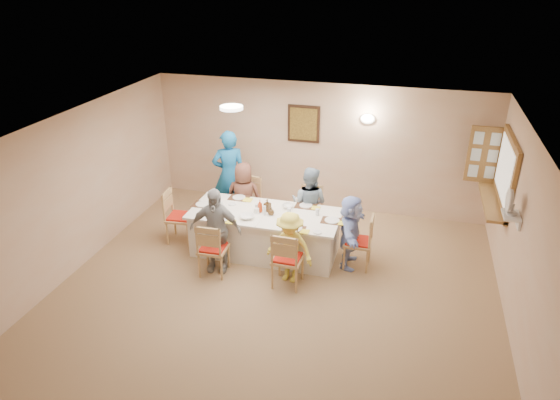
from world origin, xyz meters
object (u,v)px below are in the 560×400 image
(diner_back_left, at_px, (244,197))
(diner_right_end, at_px, (350,231))
(diner_back_right, at_px, (309,204))
(dining_table, at_px, (265,233))
(chair_front_left, at_px, (213,247))
(serving_hatch, at_px, (506,172))
(chair_back_right, at_px, (310,212))
(diner_front_left, at_px, (215,230))
(desk_fan, at_px, (511,205))
(chair_right_end, at_px, (358,241))
(chair_back_left, at_px, (246,203))
(chair_left_end, at_px, (180,216))
(chair_front_right, at_px, (288,258))
(caregiver, at_px, (229,175))
(diner_front_right, at_px, (290,247))
(condiment_ketchup, at_px, (260,206))

(diner_back_left, relative_size, diner_right_end, 1.07)
(diner_back_left, xyz_separation_m, diner_back_right, (1.20, 0.00, 0.02))
(dining_table, height_order, chair_front_left, chair_front_left)
(serving_hatch, bearing_deg, chair_back_right, -177.35)
(chair_back_right, distance_m, diner_front_left, 1.92)
(chair_back_right, xyz_separation_m, chair_front_left, (-1.20, -1.60, 0.00))
(desk_fan, distance_m, diner_back_left, 4.41)
(chair_back_right, distance_m, chair_right_end, 1.24)
(diner_front_left, bearing_deg, chair_back_left, 84.36)
(desk_fan, relative_size, diner_back_right, 0.22)
(desk_fan, distance_m, diner_front_left, 4.27)
(chair_back_right, height_order, chair_left_end, chair_left_end)
(chair_front_right, bearing_deg, chair_back_left, -51.66)
(diner_right_end, xyz_separation_m, caregiver, (-2.47, 1.15, 0.25))
(diner_front_right, relative_size, condiment_ketchup, 5.38)
(chair_back_left, height_order, diner_back_left, diner_back_left)
(chair_back_right, distance_m, diner_right_end, 1.16)
(diner_back_left, bearing_deg, diner_back_right, 175.33)
(serving_hatch, distance_m, chair_front_right, 3.69)
(diner_front_left, xyz_separation_m, condiment_ketchup, (0.52, 0.68, 0.16))
(chair_front_right, bearing_deg, diner_back_left, -49.49)
(serving_hatch, relative_size, chair_front_right, 1.59)
(chair_right_end, height_order, condiment_ketchup, condiment_ketchup)
(diner_front_right, relative_size, caregiver, 0.67)
(chair_back_right, height_order, caregiver, caregiver)
(desk_fan, relative_size, condiment_ketchup, 1.39)
(dining_table, bearing_deg, chair_back_left, 126.87)
(chair_front_right, bearing_deg, caregiver, -48.29)
(diner_right_end, height_order, caregiver, caregiver)
(diner_back_right, bearing_deg, serving_hatch, -165.57)
(chair_back_right, bearing_deg, diner_front_right, -94.99)
(chair_left_end, relative_size, diner_right_end, 0.78)
(chair_back_left, relative_size, chair_front_right, 1.02)
(diner_back_left, xyz_separation_m, condiment_ketchup, (0.52, -0.68, 0.21))
(chair_front_left, height_order, condiment_ketchup, condiment_ketchup)
(dining_table, distance_m, chair_back_left, 1.00)
(chair_back_left, height_order, diner_back_right, diner_back_right)
(chair_back_left, relative_size, diner_front_right, 0.83)
(desk_fan, height_order, diner_front_left, desk_fan)
(diner_back_left, bearing_deg, chair_right_end, 157.78)
(chair_front_left, height_order, chair_left_end, chair_left_end)
(caregiver, bearing_deg, desk_fan, 136.19)
(desk_fan, bearing_deg, chair_back_left, 163.88)
(diner_right_end, bearing_deg, chair_left_end, 88.55)
(serving_hatch, height_order, diner_back_right, serving_hatch)
(diner_back_right, distance_m, diner_right_end, 1.07)
(chair_back_left, bearing_deg, desk_fan, -6.98)
(chair_back_left, bearing_deg, diner_right_end, -12.46)
(desk_fan, xyz_separation_m, chair_left_end, (-5.13, 0.41, -1.07))
(chair_back_right, bearing_deg, chair_left_end, -164.58)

